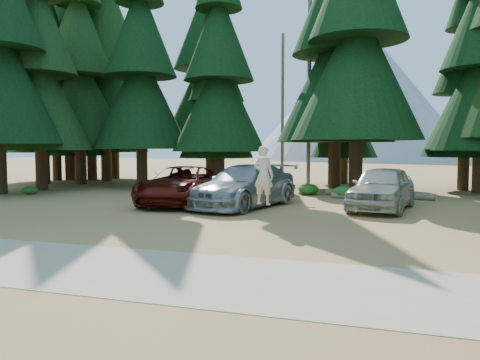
{
  "coord_description": "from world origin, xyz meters",
  "views": [
    {
      "loc": [
        5.5,
        -14.79,
        2.5
      ],
      "look_at": [
        0.15,
        2.25,
        1.25
      ],
      "focal_mm": 35.0,
      "sensor_mm": 36.0,
      "label": 1
    }
  ],
  "objects_px": {
    "red_pickup": "(183,185)",
    "silver_minivan_center": "(245,186)",
    "log_left": "(213,191)",
    "silver_minivan_right": "(382,188)",
    "frisbee_player": "(263,175)",
    "log_right": "(377,194)",
    "log_mid": "(367,197)"
  },
  "relations": [
    {
      "from": "silver_minivan_center",
      "to": "silver_minivan_right",
      "type": "height_order",
      "value": "silver_minivan_center"
    },
    {
      "from": "silver_minivan_center",
      "to": "frisbee_player",
      "type": "bearing_deg",
      "value": -51.16
    },
    {
      "from": "silver_minivan_center",
      "to": "log_left",
      "type": "height_order",
      "value": "silver_minivan_center"
    },
    {
      "from": "log_mid",
      "to": "log_right",
      "type": "bearing_deg",
      "value": 71.68
    },
    {
      "from": "log_mid",
      "to": "silver_minivan_right",
      "type": "bearing_deg",
      "value": -72.39
    },
    {
      "from": "silver_minivan_center",
      "to": "log_mid",
      "type": "bearing_deg",
      "value": 56.47
    },
    {
      "from": "log_left",
      "to": "silver_minivan_right",
      "type": "bearing_deg",
      "value": -47.18
    },
    {
      "from": "silver_minivan_right",
      "to": "red_pickup",
      "type": "bearing_deg",
      "value": -165.17
    },
    {
      "from": "log_left",
      "to": "log_right",
      "type": "xyz_separation_m",
      "value": [
        8.48,
        0.58,
        0.03
      ]
    },
    {
      "from": "log_right",
      "to": "red_pickup",
      "type": "bearing_deg",
      "value": -134.53
    },
    {
      "from": "red_pickup",
      "to": "frisbee_player",
      "type": "height_order",
      "value": "frisbee_player"
    },
    {
      "from": "red_pickup",
      "to": "silver_minivan_center",
      "type": "bearing_deg",
      "value": -7.01
    },
    {
      "from": "silver_minivan_right",
      "to": "log_mid",
      "type": "bearing_deg",
      "value": 111.43
    },
    {
      "from": "red_pickup",
      "to": "log_mid",
      "type": "relative_size",
      "value": 1.76
    },
    {
      "from": "log_right",
      "to": "log_left",
      "type": "bearing_deg",
      "value": -163.27
    },
    {
      "from": "log_left",
      "to": "silver_minivan_center",
      "type": "bearing_deg",
      "value": -78.78
    },
    {
      "from": "red_pickup",
      "to": "silver_minivan_center",
      "type": "relative_size",
      "value": 0.98
    },
    {
      "from": "log_left",
      "to": "log_right",
      "type": "bearing_deg",
      "value": -18.88
    },
    {
      "from": "log_mid",
      "to": "frisbee_player",
      "type": "bearing_deg",
      "value": -102.9
    },
    {
      "from": "red_pickup",
      "to": "silver_minivan_right",
      "type": "bearing_deg",
      "value": 0.12
    },
    {
      "from": "silver_minivan_right",
      "to": "frisbee_player",
      "type": "relative_size",
      "value": 2.72
    },
    {
      "from": "log_left",
      "to": "log_right",
      "type": "height_order",
      "value": "log_right"
    },
    {
      "from": "red_pickup",
      "to": "log_mid",
      "type": "xyz_separation_m",
      "value": [
        7.71,
        4.24,
        -0.69
      ]
    },
    {
      "from": "silver_minivan_right",
      "to": "log_right",
      "type": "xyz_separation_m",
      "value": [
        -0.25,
        4.54,
        -0.71
      ]
    },
    {
      "from": "red_pickup",
      "to": "frisbee_player",
      "type": "bearing_deg",
      "value": -45.9
    },
    {
      "from": "log_mid",
      "to": "log_right",
      "type": "xyz_separation_m",
      "value": [
        0.46,
        1.0,
        0.03
      ]
    },
    {
      "from": "red_pickup",
      "to": "silver_minivan_right",
      "type": "relative_size",
      "value": 1.16
    },
    {
      "from": "frisbee_player",
      "to": "log_right",
      "type": "distance_m",
      "value": 10.12
    },
    {
      "from": "silver_minivan_center",
      "to": "log_left",
      "type": "distance_m",
      "value": 5.81
    },
    {
      "from": "silver_minivan_right",
      "to": "log_left",
      "type": "distance_m",
      "value": 9.62
    },
    {
      "from": "red_pickup",
      "to": "log_mid",
      "type": "height_order",
      "value": "red_pickup"
    },
    {
      "from": "silver_minivan_right",
      "to": "log_right",
      "type": "height_order",
      "value": "silver_minivan_right"
    }
  ]
}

